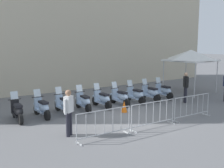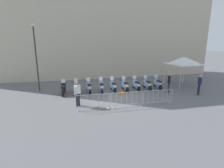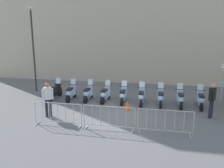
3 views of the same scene
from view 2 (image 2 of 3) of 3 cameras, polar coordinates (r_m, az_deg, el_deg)
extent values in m
plane|color=slate|center=(14.02, 2.42, -4.62)|extent=(120.00, 120.00, 0.00)
cube|color=beige|center=(21.99, -3.83, 21.00)|extent=(28.10, 5.06, 14.30)
cylinder|color=black|center=(16.07, -15.28, -1.77)|extent=(0.21, 0.50, 0.48)
cylinder|color=black|center=(14.89, -15.68, -3.06)|extent=(0.21, 0.50, 0.48)
cube|color=black|center=(15.47, -15.48, -2.25)|extent=(0.40, 0.90, 0.10)
ellipsoid|color=black|center=(15.14, -15.63, -1.67)|extent=(0.48, 0.88, 0.40)
cube|color=black|center=(15.11, -15.67, -0.84)|extent=(0.36, 0.63, 0.10)
cube|color=black|center=(15.81, -15.41, -0.88)|extent=(0.36, 0.19, 0.60)
cylinder|color=black|center=(15.73, -15.49, 0.29)|extent=(0.56, 0.12, 0.04)
cube|color=silver|center=(15.74, -15.51, 0.96)|extent=(0.34, 0.18, 0.35)
cube|color=black|center=(16.00, -15.34, -0.84)|extent=(0.24, 0.35, 0.06)
cylinder|color=black|center=(16.05, -11.60, -1.59)|extent=(0.16, 0.49, 0.48)
cylinder|color=black|center=(14.86, -11.25, -2.84)|extent=(0.16, 0.49, 0.48)
cube|color=#A8C1E0|center=(15.44, -11.44, -2.04)|extent=(0.32, 0.88, 0.10)
ellipsoid|color=#A8C1E0|center=(15.11, -11.40, -1.45)|extent=(0.40, 0.86, 0.40)
cube|color=black|center=(15.08, -11.45, -0.62)|extent=(0.31, 0.61, 0.10)
cube|color=#A8C1E0|center=(15.79, -11.61, -0.68)|extent=(0.35, 0.16, 0.60)
cylinder|color=black|center=(15.71, -11.67, 0.49)|extent=(0.56, 0.06, 0.04)
cube|color=silver|center=(15.71, -11.71, 1.16)|extent=(0.33, 0.16, 0.35)
cube|color=#A8C1E0|center=(15.98, -11.65, -0.65)|extent=(0.22, 0.33, 0.06)
cylinder|color=black|center=(16.19, -7.69, -1.28)|extent=(0.18, 0.49, 0.48)
cylinder|color=black|center=(15.00, -7.15, -2.50)|extent=(0.18, 0.49, 0.48)
cube|color=#A8C1E0|center=(15.58, -7.44, -1.73)|extent=(0.35, 0.89, 0.10)
ellipsoid|color=#A8C1E0|center=(15.25, -7.34, -1.14)|extent=(0.42, 0.87, 0.40)
cube|color=black|center=(15.22, -7.38, -0.31)|extent=(0.33, 0.62, 0.10)
cube|color=#A8C1E0|center=(15.93, -7.65, -0.38)|extent=(0.35, 0.17, 0.60)
cylinder|color=black|center=(15.85, -7.69, 0.78)|extent=(0.56, 0.08, 0.04)
cube|color=silver|center=(15.86, -7.73, 1.45)|extent=(0.33, 0.16, 0.35)
cube|color=#A8C1E0|center=(16.12, -7.72, -0.36)|extent=(0.22, 0.33, 0.06)
cylinder|color=black|center=(16.31, -3.69, -1.06)|extent=(0.22, 0.50, 0.48)
cylinder|color=black|center=(15.12, -3.24, -2.28)|extent=(0.22, 0.50, 0.48)
cube|color=#A8C1E0|center=(15.71, -3.47, -1.51)|extent=(0.42, 0.90, 0.10)
ellipsoid|color=#A8C1E0|center=(15.38, -3.38, -0.92)|extent=(0.49, 0.89, 0.40)
cube|color=black|center=(15.35, -3.41, -0.10)|extent=(0.37, 0.64, 0.10)
cube|color=#A8C1E0|center=(16.05, -3.64, -0.17)|extent=(0.36, 0.19, 0.60)
cylinder|color=black|center=(15.98, -3.66, 0.98)|extent=(0.56, 0.13, 0.04)
cube|color=silver|center=(15.98, -3.69, 1.65)|extent=(0.34, 0.19, 0.35)
cube|color=#A8C1E0|center=(16.24, -3.70, -0.14)|extent=(0.25, 0.35, 0.06)
cylinder|color=black|center=(16.50, -0.16, -0.85)|extent=(0.17, 0.49, 0.48)
cylinder|color=black|center=(15.35, 1.01, -2.01)|extent=(0.17, 0.49, 0.48)
cube|color=#A8C1E0|center=(15.92, 0.40, -1.27)|extent=(0.34, 0.88, 0.10)
ellipsoid|color=#A8C1E0|center=(15.59, 0.67, -0.68)|extent=(0.41, 0.86, 0.40)
cube|color=black|center=(15.57, 0.64, 0.13)|extent=(0.32, 0.62, 0.10)
cube|color=#A8C1E0|center=(16.25, 0.00, 0.04)|extent=(0.35, 0.16, 0.60)
cylinder|color=black|center=(16.18, 0.00, 1.18)|extent=(0.56, 0.07, 0.04)
cube|color=silver|center=(16.18, -0.04, 1.83)|extent=(0.33, 0.16, 0.35)
cube|color=#A8C1E0|center=(16.44, -0.16, 0.06)|extent=(0.22, 0.33, 0.06)
cylinder|color=black|center=(16.69, 3.56, -0.71)|extent=(0.17, 0.49, 0.48)
cylinder|color=black|center=(15.56, 4.99, -1.84)|extent=(0.17, 0.49, 0.48)
cube|color=#A8C1E0|center=(16.11, 4.25, -1.11)|extent=(0.34, 0.88, 0.10)
ellipsoid|color=#A8C1E0|center=(15.80, 4.59, -0.53)|extent=(0.41, 0.86, 0.40)
cube|color=black|center=(15.77, 4.57, 0.27)|extent=(0.32, 0.62, 0.10)
cube|color=#A8C1E0|center=(16.44, 3.78, 0.18)|extent=(0.35, 0.16, 0.60)
cylinder|color=black|center=(16.37, 3.80, 1.30)|extent=(0.56, 0.07, 0.04)
cube|color=silver|center=(16.37, 3.75, 1.95)|extent=(0.33, 0.16, 0.35)
cube|color=#A8C1E0|center=(16.62, 3.58, 0.19)|extent=(0.22, 0.33, 0.06)
cylinder|color=black|center=(17.05, 7.08, -0.47)|extent=(0.18, 0.49, 0.48)
cylinder|color=black|center=(15.94, 8.66, -1.56)|extent=(0.18, 0.49, 0.48)
cube|color=#A8C1E0|center=(16.48, 7.85, -0.86)|extent=(0.35, 0.89, 0.10)
ellipsoid|color=#A8C1E0|center=(16.17, 8.24, -0.29)|extent=(0.43, 0.87, 0.40)
cube|color=black|center=(16.15, 8.23, 0.50)|extent=(0.33, 0.62, 0.10)
cube|color=#A8C1E0|center=(16.81, 7.34, 0.40)|extent=(0.35, 0.17, 0.60)
cylinder|color=black|center=(16.73, 7.38, 1.50)|extent=(0.56, 0.08, 0.04)
cube|color=silver|center=(16.74, 7.33, 2.13)|extent=(0.33, 0.16, 0.35)
cube|color=#A8C1E0|center=(16.99, 7.11, 0.41)|extent=(0.22, 0.33, 0.06)
cylinder|color=black|center=(17.43, 10.49, -0.28)|extent=(0.18, 0.49, 0.48)
cylinder|color=black|center=(16.35, 12.24, -1.33)|extent=(0.18, 0.49, 0.48)
cube|color=#A8C1E0|center=(16.88, 11.34, -0.65)|extent=(0.35, 0.89, 0.10)
ellipsoid|color=#A8C1E0|center=(16.57, 11.78, -0.09)|extent=(0.43, 0.87, 0.40)
cube|color=black|center=(16.55, 11.78, 0.67)|extent=(0.33, 0.62, 0.10)
cube|color=#A8C1E0|center=(17.19, 10.78, 0.57)|extent=(0.35, 0.17, 0.60)
cylinder|color=black|center=(17.12, 10.83, 1.65)|extent=(0.56, 0.08, 0.04)
cube|color=silver|center=(17.13, 10.79, 2.27)|extent=(0.33, 0.17, 0.35)
cube|color=#A8C1E0|center=(17.37, 10.53, 0.58)|extent=(0.23, 0.34, 0.06)
cylinder|color=black|center=(17.93, 13.79, -0.05)|extent=(0.21, 0.50, 0.48)
cylinder|color=black|center=(16.84, 15.43, -1.07)|extent=(0.21, 0.50, 0.48)
cube|color=#A8C1E0|center=(17.37, 14.59, -0.42)|extent=(0.41, 0.90, 0.10)
ellipsoid|color=#A8C1E0|center=(17.07, 15.02, 0.13)|extent=(0.48, 0.89, 0.40)
cube|color=black|center=(17.04, 15.02, 0.87)|extent=(0.37, 0.64, 0.10)
cube|color=#A8C1E0|center=(17.69, 14.08, 0.77)|extent=(0.36, 0.19, 0.60)
cylinder|color=black|center=(17.62, 14.15, 1.82)|extent=(0.56, 0.12, 0.04)
cube|color=silver|center=(17.63, 14.12, 2.42)|extent=(0.34, 0.19, 0.35)
cube|color=#A8C1E0|center=(17.87, 13.84, 0.79)|extent=(0.25, 0.35, 0.06)
cube|color=#B2B5B7|center=(11.78, -11.09, -8.53)|extent=(0.08, 0.44, 0.04)
cube|color=#B2B5B7|center=(11.99, -1.26, -7.84)|extent=(0.08, 0.44, 0.04)
cylinder|color=#B2B5B7|center=(11.59, -11.65, -6.24)|extent=(0.04, 0.04, 1.05)
cylinder|color=#B2B5B7|center=(11.82, -0.85, -5.54)|extent=(0.04, 0.04, 1.05)
cylinder|color=#B2B5B7|center=(11.49, -6.26, -3.45)|extent=(2.20, 0.25, 0.04)
cylinder|color=#B2B5B7|center=(11.78, -6.15, -7.49)|extent=(2.20, 0.25, 0.04)
cylinder|color=#B2B5B7|center=(11.57, -9.84, -5.72)|extent=(0.02, 0.02, 0.87)
cylinder|color=#B2B5B7|center=(11.59, -8.02, -5.61)|extent=(0.02, 0.02, 0.87)
cylinder|color=#B2B5B7|center=(11.63, -6.21, -5.50)|extent=(0.02, 0.02, 0.87)
cylinder|color=#B2B5B7|center=(11.67, -4.41, -5.38)|extent=(0.02, 0.02, 0.87)
cylinder|color=#B2B5B7|center=(11.73, -2.62, -5.25)|extent=(0.02, 0.02, 0.87)
cube|color=#B2B5B7|center=(12.05, 0.13, -7.72)|extent=(0.08, 0.44, 0.04)
cube|color=#B2B5B7|center=(12.63, 9.21, -6.86)|extent=(0.08, 0.44, 0.04)
cylinder|color=#B2B5B7|center=(11.85, -0.28, -5.49)|extent=(0.04, 0.04, 1.05)
cylinder|color=#B2B5B7|center=(12.49, 9.68, -4.65)|extent=(0.04, 0.04, 1.05)
cylinder|color=#B2B5B7|center=(11.96, 4.88, -2.70)|extent=(2.20, 0.25, 0.04)
cylinder|color=#B2B5B7|center=(12.24, 4.80, -6.61)|extent=(2.20, 0.25, 0.04)
cylinder|color=#B2B5B7|center=(11.90, 1.45, -4.95)|extent=(0.02, 0.02, 0.87)
cylinder|color=#B2B5B7|center=(11.99, 3.16, -4.81)|extent=(0.02, 0.02, 0.87)
cylinder|color=#B2B5B7|center=(12.10, 4.84, -4.68)|extent=(0.02, 0.02, 0.87)
cylinder|color=#B2B5B7|center=(12.21, 6.49, -4.54)|extent=(0.02, 0.02, 0.87)
cylinder|color=#B2B5B7|center=(12.33, 8.11, -4.40)|extent=(0.02, 0.02, 0.87)
cube|color=#B2B5B7|center=(12.74, 10.46, -6.72)|extent=(0.08, 0.44, 0.04)
cube|color=#B2B5B7|center=(13.64, 18.36, -5.81)|extent=(0.08, 0.44, 0.04)
cylinder|color=#B2B5B7|center=(12.54, 10.19, -4.61)|extent=(0.04, 0.04, 1.05)
cylinder|color=#B2B5B7|center=(13.53, 18.84, -3.76)|extent=(0.04, 0.04, 1.05)
cylinder|color=#B2B5B7|center=(12.85, 14.83, -1.95)|extent=(2.20, 0.25, 0.04)
cylinder|color=#B2B5B7|center=(13.11, 14.59, -5.61)|extent=(2.20, 0.25, 0.04)
cylinder|color=#B2B5B7|center=(12.65, 11.74, -4.08)|extent=(0.02, 0.02, 0.87)
cylinder|color=#B2B5B7|center=(12.81, 13.24, -3.94)|extent=(0.02, 0.02, 0.87)
cylinder|color=#B2B5B7|center=(12.97, 14.71, -3.80)|extent=(0.02, 0.02, 0.87)
cylinder|color=#B2B5B7|center=(13.14, 16.13, -3.66)|extent=(0.02, 0.02, 0.87)
cylinder|color=#B2B5B7|center=(13.32, 17.52, -3.53)|extent=(0.02, 0.02, 0.87)
cylinder|color=#2D332D|center=(16.69, -23.31, 7.09)|extent=(0.12, 0.12, 5.58)
ellipsoid|color=silver|center=(16.65, -24.32, 17.06)|extent=(0.36, 0.36, 0.20)
cylinder|color=#23232D|center=(16.51, 26.22, -1.58)|extent=(0.14, 0.14, 0.90)
cylinder|color=#23232D|center=(16.34, 26.40, -1.75)|extent=(0.14, 0.14, 0.90)
cube|color=navy|center=(16.25, 26.60, 0.88)|extent=(0.36, 0.42, 0.60)
sphere|color=tan|center=(16.17, 26.76, 2.33)|extent=(0.22, 0.22, 0.22)
cylinder|color=navy|center=(16.48, 26.35, 0.89)|extent=(0.09, 0.09, 0.55)
cylinder|color=navy|center=(16.05, 26.81, 0.52)|extent=(0.09, 0.09, 0.55)
cylinder|color=#23232D|center=(12.46, -11.35, -5.14)|extent=(0.14, 0.14, 0.90)
cylinder|color=#23232D|center=(12.57, -10.70, -4.95)|extent=(0.14, 0.14, 0.90)
cube|color=silver|center=(12.29, -11.18, -1.74)|extent=(0.42, 0.37, 0.60)
sphere|color=#9E7051|center=(12.19, -11.28, 0.16)|extent=(0.22, 0.22, 0.22)
cylinder|color=silver|center=(12.17, -12.03, -2.18)|extent=(0.09, 0.09, 0.55)
cylinder|color=silver|center=(12.44, -10.34, -1.74)|extent=(0.09, 0.09, 0.55)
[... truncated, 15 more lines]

